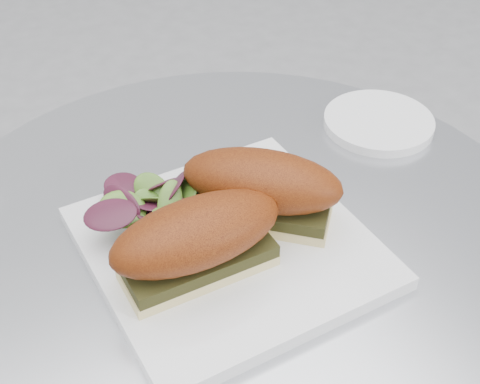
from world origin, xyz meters
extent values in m
cylinder|color=silver|center=(0.00, 0.00, 0.72)|extent=(0.70, 0.70, 0.02)
cube|color=white|center=(-0.02, -0.02, 0.74)|extent=(0.28, 0.28, 0.02)
cube|color=beige|center=(-0.06, -0.04, 0.75)|extent=(0.15, 0.06, 0.01)
cube|color=black|center=(-0.06, -0.04, 0.77)|extent=(0.14, 0.06, 0.01)
ellipsoid|color=#6E2C0A|center=(-0.06, -0.04, 0.80)|extent=(0.17, 0.08, 0.06)
cube|color=beige|center=(0.03, 0.00, 0.75)|extent=(0.15, 0.14, 0.01)
cube|color=black|center=(0.03, 0.00, 0.77)|extent=(0.15, 0.14, 0.01)
ellipsoid|color=#6E2C0A|center=(0.03, 0.00, 0.80)|extent=(0.17, 0.17, 0.06)
cylinder|color=white|center=(0.26, 0.09, 0.74)|extent=(0.14, 0.14, 0.01)
camera|label=1|loc=(-0.24, -0.46, 1.22)|focal=50.00mm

